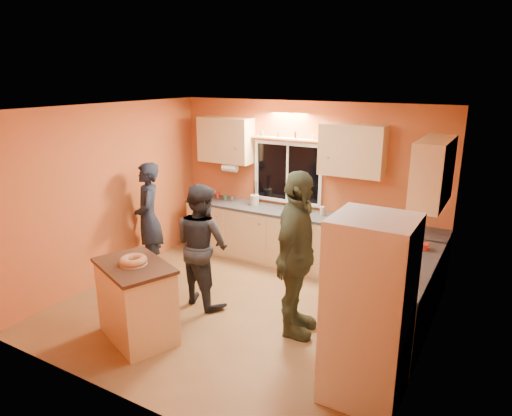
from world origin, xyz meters
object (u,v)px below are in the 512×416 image
Objects in this scene: person_center at (202,245)px; refrigerator at (368,311)px; island at (137,301)px; person_left at (149,218)px; person_right at (296,255)px.

refrigerator is at bearing 177.86° from person_center.
person_center is at bearing 104.92° from island.
refrigerator is 1.05× the size of person_left.
island is at bearing 97.85° from person_center.
refrigerator is at bearing 29.54° from island.
person_right is at bearing 37.76° from person_left.
refrigerator reaches higher than person_left.
person_left is (-3.79, 1.21, -0.04)m from refrigerator.
person_left is 0.87× the size of person_right.
person_left is at bearing 162.31° from refrigerator.
person_right is at bearing 55.64° from island.
person_left is (-1.20, 1.54, 0.39)m from island.
person_center is at bearing 162.65° from refrigerator.
person_left is 1.04× the size of person_center.
island is 1.99m from person_left.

